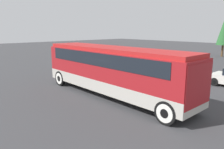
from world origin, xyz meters
name	(u,v)px	position (x,y,z in m)	size (l,w,h in m)	color
ground_plane	(112,96)	(0.00, 0.00, 0.00)	(120.00, 120.00, 0.00)	#38383A
tour_bus	(113,67)	(0.10, 0.00, 1.90)	(11.43, 2.50, 3.14)	#B7B2A8
parked_car_mid	(127,66)	(-4.40, 5.99, 0.69)	(4.16, 1.94, 1.37)	#BCBCC1
tree_center	(224,31)	(-3.66, 26.60, 3.99)	(2.07, 2.07, 6.22)	brown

